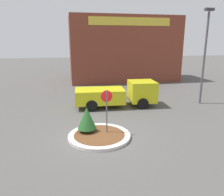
{
  "coord_description": "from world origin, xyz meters",
  "views": [
    {
      "loc": [
        -1.53,
        -10.66,
        4.98
      ],
      "look_at": [
        1.27,
        2.83,
        1.38
      ],
      "focal_mm": 35.0,
      "sensor_mm": 36.0,
      "label": 1
    }
  ],
  "objects": [
    {
      "name": "light_pole",
      "position": [
        9.1,
        4.85,
        4.25
      ],
      "size": [
        0.7,
        0.3,
        7.36
      ],
      "color": "#4C4C51",
      "rests_on": "ground_plane"
    },
    {
      "name": "ground_plane",
      "position": [
        0.0,
        0.0,
        0.0
      ],
      "size": [
        120.0,
        120.0,
        0.0
      ],
      "primitive_type": "plane",
      "color": "#514F4C"
    },
    {
      "name": "utility_truck",
      "position": [
        2.3,
        5.39,
        0.99
      ],
      "size": [
        6.3,
        2.54,
        1.95
      ],
      "rotation": [
        0.0,
        0.0,
        -0.07
      ],
      "color": "gold",
      "rests_on": "ground_plane"
    },
    {
      "name": "storefront_building",
      "position": [
        5.75,
        17.2,
        3.97
      ],
      "size": [
        13.51,
        6.07,
        7.93
      ],
      "color": "brown",
      "rests_on": "ground_plane"
    },
    {
      "name": "stop_sign",
      "position": [
        0.45,
        0.25,
        1.71
      ],
      "size": [
        0.62,
        0.07,
        2.51
      ],
      "color": "#4C4C51",
      "rests_on": "ground_plane"
    },
    {
      "name": "island_shrub",
      "position": [
        -0.59,
        0.57,
        0.94
      ],
      "size": [
        1.04,
        1.04,
        1.37
      ],
      "color": "brown",
      "rests_on": "traffic_island"
    },
    {
      "name": "traffic_island",
      "position": [
        0.0,
        0.0,
        0.08
      ],
      "size": [
        3.32,
        3.32,
        0.16
      ],
      "color": "beige",
      "rests_on": "ground_plane"
    }
  ]
}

